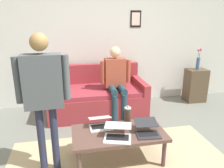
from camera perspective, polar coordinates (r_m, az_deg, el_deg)
ground_plane at (r=3.02m, az=4.15°, el=-19.40°), size 7.68×7.68×0.00m
area_rug at (r=2.98m, az=2.12°, el=-19.86°), size 2.83×1.53×0.01m
back_wall at (r=4.60m, az=-2.88°, el=11.59°), size 7.04×0.11×2.70m
couch at (r=4.26m, az=-3.95°, el=-3.38°), size 1.79×0.93×0.88m
coffee_table at (r=2.86m, az=1.73°, el=-12.97°), size 1.16×0.61×0.40m
laptop_left at (r=2.70m, az=1.48°, el=-12.73°), size 0.40×0.42×0.14m
laptop_center at (r=2.82m, az=9.07°, el=-11.69°), size 0.31×0.36×0.13m
laptop_right at (r=2.94m, az=-3.01°, el=-10.25°), size 0.30×0.30×0.14m
french_press at (r=3.00m, az=4.05°, el=-8.07°), size 0.11×0.09×0.26m
side_shelf at (r=5.12m, az=20.71°, el=-0.31°), size 0.42×0.32×0.71m
flower_vase at (r=5.00m, az=21.37°, el=5.60°), size 0.08×0.08×0.45m
person_standing at (r=2.50m, az=-17.30°, el=-1.00°), size 0.58×0.20×1.64m
person_seated at (r=3.97m, az=1.03°, el=1.55°), size 0.55×0.51×1.28m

